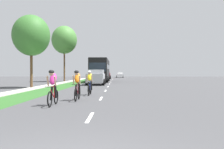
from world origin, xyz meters
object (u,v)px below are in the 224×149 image
suv_silver (96,77)px  bus_black (100,69)px  cyclist_lead (53,87)px  pickup_maroon (106,75)px  street_tree_far (64,40)px  cyclist_distant (90,83)px  street_tree_near (31,36)px  sedan_white (120,75)px  cyclist_trailing (77,85)px

suv_silver → bus_black: (-0.13, 9.35, 1.03)m
cyclist_lead → pickup_maroon: 43.60m
suv_silver → street_tree_far: 12.32m
pickup_maroon → street_tree_far: (-5.82, -16.68, 5.76)m
street_tree_far → bus_black: bearing=0.8°
bus_black → street_tree_far: 7.32m
cyclist_distant → pickup_maroon: (-0.67, 38.69, 0.02)m
suv_silver → street_tree_near: bearing=-134.3°
cyclist_lead → sedan_white: (3.78, 56.82, -0.04)m
cyclist_lead → suv_silver: suv_silver is taller
cyclist_trailing → suv_silver: 15.68m
cyclist_trailing → cyclist_distant: (0.32, 2.95, 0.00)m
cyclist_lead → cyclist_distant: 5.03m
cyclist_distant → sedan_white: size_ratio=0.40×
cyclist_lead → bus_black: (0.28, 26.99, 1.17)m
bus_black → pickup_maroon: bearing=89.5°
cyclist_trailing → street_tree_far: size_ratio=0.20×
cyclist_lead → pickup_maroon: size_ratio=0.34×
suv_silver → pickup_maroon: (0.01, 25.96, -0.12)m
bus_black → sedan_white: (3.50, 29.83, -1.21)m
sedan_white → cyclist_trailing: bearing=-93.2°
sedan_white → street_tree_far: bearing=-107.1°
cyclist_trailing → pickup_maroon: bearing=90.5°
sedan_white → street_tree_far: size_ratio=0.49×
pickup_maroon → sedan_white: bearing=75.7°
sedan_white → cyclist_distant: bearing=-93.0°
cyclist_trailing → street_tree_near: (-5.99, 9.90, 4.14)m
sedan_white → street_tree_near: size_ratio=0.62×
street_tree_far → suv_silver: bearing=-57.9°
suv_silver → sedan_white: (3.37, 39.19, -0.18)m
cyclist_distant → suv_silver: bearing=93.0°
sedan_white → bus_black: bearing=-96.7°
cyclist_lead → cyclist_distant: (1.08, 4.91, 0.00)m
cyclist_trailing → bus_black: (-0.48, 25.03, 1.17)m
pickup_maroon → street_tree_far: 18.59m
cyclist_distant → street_tree_far: size_ratio=0.20×
suv_silver → cyclist_lead: bearing=-91.3°
street_tree_near → pickup_maroon: bearing=79.9°
cyclist_trailing → pickup_maroon: pickup_maroon is taller
pickup_maroon → street_tree_near: bearing=-100.1°
cyclist_distant → cyclist_trailing: bearing=-96.2°
bus_black → street_tree_far: bearing=-179.2°
bus_black → cyclist_lead: bearing=-90.6°
cyclist_distant → street_tree_far: street_tree_far is taller
bus_black → suv_silver: bearing=-89.2°
suv_silver → street_tree_far: bearing=122.1°
street_tree_near → street_tree_far: 15.15m
street_tree_near → sedan_white: bearing=78.7°
bus_black → sedan_white: bearing=83.3°
cyclist_lead → sedan_white: bearing=86.2°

